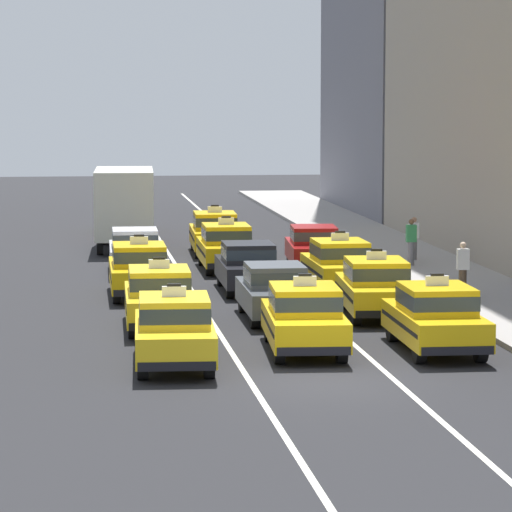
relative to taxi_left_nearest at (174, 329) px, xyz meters
The scene contains 22 objects.
ground_plane 3.92m from the taxi_left_nearest, 35.30° to the right, with size 160.00×160.00×0.00m, color #232326.
lane_stripe_left_center 17.88m from the taxi_left_nearest, 85.11° to the left, with size 0.14×80.00×0.01m, color silver.
lane_stripe_center_right 18.43m from the taxi_left_nearest, 75.14° to the left, with size 0.14×80.00×0.01m, color silver.
sidewalk_curb 16.45m from the taxi_left_nearest, 51.09° to the left, with size 4.00×90.00×0.15m, color #9E9993.
taxi_left_nearest is the anchor object (origin of this frame).
taxi_left_second 5.45m from the taxi_left_nearest, 90.04° to the left, with size 1.93×4.60×1.96m.
taxi_left_third 11.75m from the taxi_left_nearest, 91.13° to the left, with size 1.86×4.58×1.96m.
sedan_left_fourth 17.63m from the taxi_left_nearest, 90.28° to the left, with size 1.85×4.34×1.58m.
box_truck_left_fifth 25.96m from the taxi_left_nearest, 90.26° to the left, with size 2.55×7.06×3.27m.
taxi_left_sixth 33.37m from the taxi_left_nearest, 90.20° to the left, with size 2.10×4.67×1.96m.
taxi_center_nearest 3.60m from the taxi_left_nearest, 23.68° to the left, with size 2.07×4.66×1.96m.
sedan_center_second 7.35m from the taxi_left_nearest, 63.36° to the left, with size 1.80×4.32×1.58m.
sedan_center_third 12.83m from the taxi_left_nearest, 75.23° to the left, with size 1.81×4.32×1.58m.
taxi_center_fourth 18.37m from the taxi_left_nearest, 80.02° to the left, with size 1.87×4.58×1.96m.
taxi_center_fifth 23.59m from the taxi_left_nearest, 81.93° to the left, with size 1.97×4.62×1.96m.
taxi_right_nearest 6.59m from the taxi_left_nearest, ahead, with size 1.90×4.59×1.96m.
taxi_right_second 9.15m from the taxi_left_nearest, 47.31° to the left, with size 2.10×4.67×1.96m.
taxi_right_third 13.57m from the taxi_left_nearest, 62.95° to the left, with size 1.82×4.56×1.96m.
sedan_right_fourth 18.97m from the taxi_left_nearest, 70.51° to the left, with size 2.08×4.42×1.58m.
pedestrian_near_crosswalk 20.14m from the taxi_left_nearest, 60.76° to the left, with size 0.36×0.24×1.67m.
pedestrian_mid_block 13.05m from the taxi_left_nearest, 44.00° to the left, with size 0.36×0.24×1.72m.
pedestrian_trailing 21.84m from the taxi_left_nearest, 61.74° to the left, with size 0.36×0.24×1.59m.
Camera 1 is at (-5.53, -31.00, 6.34)m, focal length 101.92 mm.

